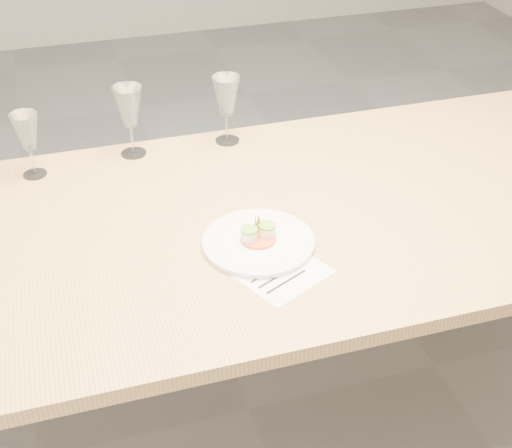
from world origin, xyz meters
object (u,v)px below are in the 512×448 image
object	(u,v)px
dinner_plate	(258,241)
wine_glass_3	(226,97)
dining_table	(248,238)
wine_glass_2	(129,108)
recipe_sheet	(271,265)
wine_glass_1	(27,133)

from	to	relation	value
dinner_plate	wine_glass_3	xyz separation A→B (m)	(0.07, 0.55, 0.14)
dining_table	wine_glass_2	bearing A→B (deg)	118.83
recipe_sheet	dining_table	bearing A→B (deg)	62.67
wine_glass_1	wine_glass_3	distance (m)	0.58
dining_table	recipe_sheet	bearing A→B (deg)	-91.50
wine_glass_1	wine_glass_2	xyz separation A→B (m)	(0.29, 0.04, 0.02)
dining_table	wine_glass_2	size ratio (longest dim) A/B	11.08
wine_glass_1	wine_glass_2	bearing A→B (deg)	8.14
dining_table	wine_glass_1	size ratio (longest dim) A/B	12.48
wine_glass_3	wine_glass_1	bearing A→B (deg)	-176.23
wine_glass_1	wine_glass_2	size ratio (longest dim) A/B	0.89
recipe_sheet	wine_glass_2	distance (m)	0.70
dinner_plate	wine_glass_3	size ratio (longest dim) A/B	1.31
dining_table	wine_glass_2	world-z (taller)	wine_glass_2
dining_table	wine_glass_3	bearing A→B (deg)	82.39
dinner_plate	wine_glass_3	bearing A→B (deg)	83.15
recipe_sheet	wine_glass_3	xyz separation A→B (m)	(0.06, 0.64, 0.15)
recipe_sheet	dinner_plate	bearing A→B (deg)	66.71
recipe_sheet	wine_glass_3	world-z (taller)	wine_glass_3
dining_table	dinner_plate	world-z (taller)	dinner_plate
recipe_sheet	wine_glass_3	distance (m)	0.66
wine_glass_2	wine_glass_3	xyz separation A→B (m)	(0.29, -0.00, -0.00)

